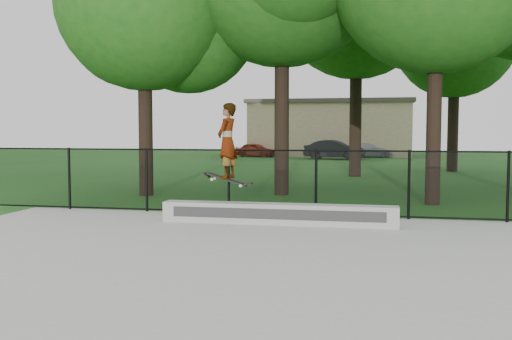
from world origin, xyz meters
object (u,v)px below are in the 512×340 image
object	(u,v)px
car_a	(256,150)
skater_airborne	(227,143)
car_c	(368,150)
car_b	(334,150)
grind_ledge	(278,214)

from	to	relation	value
car_a	skater_airborne	distance (m)	30.65
car_c	skater_airborne	size ratio (longest dim) A/B	1.90
car_b	car_c	world-z (taller)	car_b
grind_ledge	car_b	size ratio (longest dim) A/B	1.33
car_a	car_c	distance (m)	8.21
car_a	grind_ledge	bearing A→B (deg)	-152.18
car_a	skater_airborne	size ratio (longest dim) A/B	1.73
car_a	skater_airborne	bearing A→B (deg)	-154.12
car_b	skater_airborne	world-z (taller)	skater_airborne
car_a	car_c	size ratio (longest dim) A/B	0.91
grind_ledge	car_a	xyz separation A→B (m)	(-6.60, 29.99, 0.25)
car_b	car_c	xyz separation A→B (m)	(2.23, 3.03, -0.13)
grind_ledge	skater_airborne	size ratio (longest dim) A/B	2.77
car_c	skater_airborne	bearing A→B (deg)	170.15
car_c	skater_airborne	distance (m)	30.83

